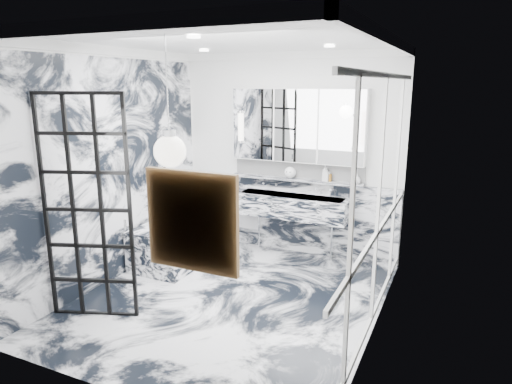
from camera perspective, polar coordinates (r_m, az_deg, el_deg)
The scene contains 25 objects.
floor at distance 5.32m, azimuth -3.28°, elevation -13.20°, with size 3.60×3.60×0.00m, color white.
ceiling at distance 4.78m, azimuth -3.75°, elevation 18.41°, with size 3.60×3.60×0.00m, color white.
wall_back at distance 6.47m, azimuth 4.07°, elevation 4.66°, with size 3.60×3.60×0.00m, color white.
wall_front at distance 3.43m, azimuth -17.89°, elevation -3.89°, with size 3.60×3.60×0.00m, color white.
wall_left at distance 5.78m, azimuth -17.64°, elevation 3.00°, with size 3.60×3.60×0.00m, color white.
wall_right at distance 4.35m, azimuth 15.41°, elevation -0.12°, with size 3.60×3.60×0.00m, color white.
marble_clad_back at distance 6.64m, azimuth 3.87°, elevation -2.85°, with size 3.18×0.05×1.05m, color white.
marble_clad_left at distance 5.78m, azimuth -17.49°, elevation 2.41°, with size 0.02×3.56×2.68m, color white.
panel_molding at distance 4.38m, azimuth 15.07°, elevation -1.37°, with size 0.03×3.40×2.30m, color white.
soap_bottle_a at distance 6.25m, azimuth 8.62°, elevation 2.35°, with size 0.08×0.08×0.22m, color #8C5919.
soap_bottle_b at distance 6.25m, azimuth 8.78°, elevation 2.20°, with size 0.08×0.09×0.19m, color #4C4C51.
soap_bottle_c at distance 6.15m, azimuth 12.47°, elevation 1.63°, with size 0.11×0.11×0.14m, color silver.
face_pot at distance 6.41m, azimuth 4.29°, elevation 2.44°, with size 0.17×0.17×0.17m, color white.
amber_bottle at distance 6.24m, azimuth 9.24°, elevation 1.76°, with size 0.04×0.04×0.10m, color #8C5919.
flower_vase at distance 5.72m, azimuth -10.93°, elevation -4.87°, with size 0.08×0.08×0.12m, color silver.
crittall_door at distance 4.88m, azimuth -20.35°, elevation -2.09°, with size 0.88×0.04×2.29m, color black, non-canonical shape.
artwork at distance 3.03m, azimuth -8.02°, elevation -3.65°, with size 0.58×0.06×0.58m, color orange.
pendant_light at distance 3.70m, azimuth -10.72°, elevation 5.03°, with size 0.26×0.26×0.26m, color white.
trough_sink at distance 6.34m, azimuth 4.45°, elevation -1.73°, with size 1.60×0.45×0.30m, color silver.
ledge at distance 6.41m, azimuth 5.02°, elevation 1.55°, with size 1.90×0.14×0.04m, color silver.
subway_tile at distance 6.44m, azimuth 5.23°, elevation 2.83°, with size 1.90×0.03×0.23m, color white.
mirror_cabinet at distance 6.30m, azimuth 5.18°, elevation 8.25°, with size 1.90×0.16×1.00m, color white.
sconce_left at distance 6.54m, azimuth -1.96°, elevation 8.13°, with size 0.07×0.07×0.40m, color white.
sconce_right at distance 5.99m, azimuth 12.32°, elevation 7.34°, with size 0.07×0.07×0.40m, color white.
bathtub at distance 6.49m, azimuth -8.81°, elevation -5.70°, with size 0.75×1.65×0.55m, color silver.
Camera 1 is at (2.26, -4.19, 2.38)m, focal length 32.00 mm.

